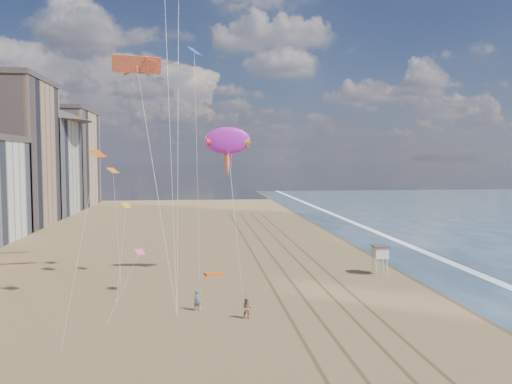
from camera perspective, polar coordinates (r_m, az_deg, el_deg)
ground at (r=33.60m, az=9.53°, el=-19.49°), size 260.00×260.00×0.00m
wet_sand at (r=76.09m, az=14.91°, el=-6.31°), size 260.00×260.00×0.00m
foam at (r=77.72m, az=17.81°, el=-6.15°), size 260.00×260.00×0.00m
tracks at (r=62.09m, az=4.00°, el=-8.49°), size 7.68×120.00×0.01m
lifeguard_stand at (r=59.07m, az=13.99°, el=-6.69°), size 1.85×1.85×3.34m
grounded_kite at (r=57.89m, az=-4.80°, el=-9.29°), size 2.29×1.71×0.23m
show_kite at (r=55.23m, az=-3.23°, el=5.85°), size 4.74×3.93×17.44m
kite_flyer_a at (r=44.82m, az=-6.74°, el=-12.20°), size 0.76×0.61×1.80m
kite_flyer_b at (r=42.36m, az=-1.05°, el=-13.17°), size 1.00×0.86×1.75m
small_kites at (r=52.26m, az=-13.73°, el=4.19°), size 11.35×15.37×20.24m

